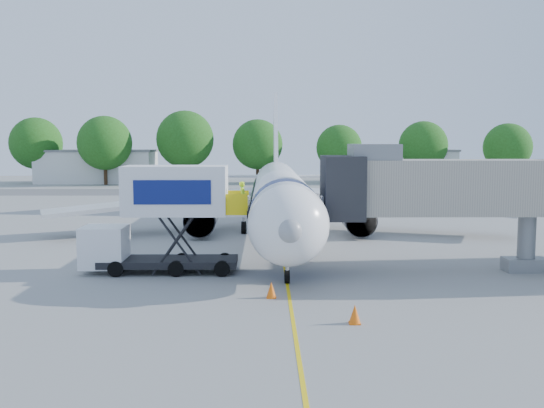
{
  "coord_description": "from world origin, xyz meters",
  "views": [
    {
      "loc": [
        -1.06,
        -37.8,
        6.78
      ],
      "look_at": [
        -0.65,
        -3.76,
        3.2
      ],
      "focal_mm": 40.0,
      "sensor_mm": 36.0,
      "label": 1
    }
  ],
  "objects_px": {
    "catering_hiloader": "(163,219)",
    "ground_tug": "(349,326)",
    "aircraft": "(280,196)",
    "jet_bridge": "(441,188)"
  },
  "relations": [
    {
      "from": "jet_bridge",
      "to": "catering_hiloader",
      "type": "relative_size",
      "value": 1.64
    },
    {
      "from": "catering_hiloader",
      "to": "ground_tug",
      "type": "relative_size",
      "value": 2.5
    },
    {
      "from": "aircraft",
      "to": "jet_bridge",
      "type": "bearing_deg",
      "value": -54.3
    },
    {
      "from": "aircraft",
      "to": "ground_tug",
      "type": "relative_size",
      "value": 11.11
    },
    {
      "from": "ground_tug",
      "to": "jet_bridge",
      "type": "bearing_deg",
      "value": 51.28
    },
    {
      "from": "aircraft",
      "to": "catering_hiloader",
      "type": "height_order",
      "value": "aircraft"
    },
    {
      "from": "jet_bridge",
      "to": "catering_hiloader",
      "type": "bearing_deg",
      "value": -179.99
    },
    {
      "from": "aircraft",
      "to": "ground_tug",
      "type": "bearing_deg",
      "value": -85.65
    },
    {
      "from": "ground_tug",
      "to": "aircraft",
      "type": "bearing_deg",
      "value": 84.52
    },
    {
      "from": "catering_hiloader",
      "to": "ground_tug",
      "type": "distance_m",
      "value": 14.06
    }
  ]
}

